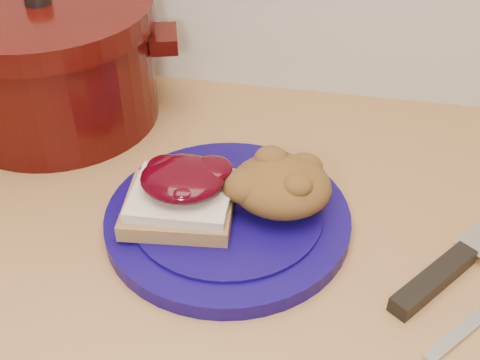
% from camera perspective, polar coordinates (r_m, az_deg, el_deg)
% --- Properties ---
extents(plate, '(0.27, 0.27, 0.02)m').
position_cam_1_polar(plate, '(0.67, -1.17, -3.67)').
color(plate, '#0E054F').
rests_on(plate, wood_countertop).
extents(sandwich, '(0.13, 0.11, 0.06)m').
position_cam_1_polar(sandwich, '(0.65, -5.62, -1.28)').
color(sandwich, olive).
rests_on(sandwich, plate).
extents(stuffing_mound, '(0.11, 0.10, 0.06)m').
position_cam_1_polar(stuffing_mound, '(0.65, 3.89, -0.56)').
color(stuffing_mound, brown).
rests_on(stuffing_mound, plate).
extents(chef_knife, '(0.22, 0.27, 0.02)m').
position_cam_1_polar(chef_knife, '(0.67, 19.98, -7.09)').
color(chef_knife, black).
rests_on(chef_knife, wood_countertop).
extents(dutch_oven, '(0.36, 0.36, 0.18)m').
position_cam_1_polar(dutch_oven, '(0.86, -17.48, 10.63)').
color(dutch_oven, '#360705').
rests_on(dutch_oven, wood_countertop).
extents(pepper_grinder, '(0.07, 0.07, 0.13)m').
position_cam_1_polar(pepper_grinder, '(0.90, -13.70, 11.20)').
color(pepper_grinder, black).
rests_on(pepper_grinder, wood_countertop).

